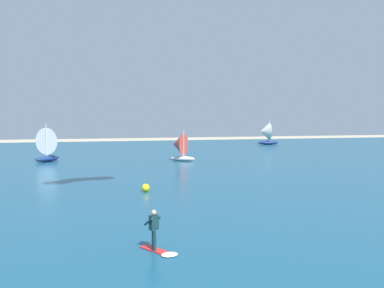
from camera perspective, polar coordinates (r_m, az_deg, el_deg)
name	(u,v)px	position (r m, az deg, el deg)	size (l,w,h in m)	color
ocean	(126,161)	(54.32, -8.88, -2.24)	(160.00, 90.00, 0.10)	navy
kitesurfer	(157,237)	(17.52, -4.75, -12.34)	(1.46, 1.98, 1.67)	red
sailboat_far_right	(266,133)	(86.31, 9.90, 1.44)	(4.36, 3.76, 4.98)	navy
sailboat_outermost	(50,144)	(55.35, -18.56, 0.01)	(3.99, 4.23, 4.70)	navy
sailboat_center_horizon	(179,147)	(52.92, -1.74, -0.35)	(3.50, 3.34, 3.90)	silver
marker_buoy	(146,188)	(31.16, -6.27, -5.89)	(0.59, 0.59, 0.59)	yellow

